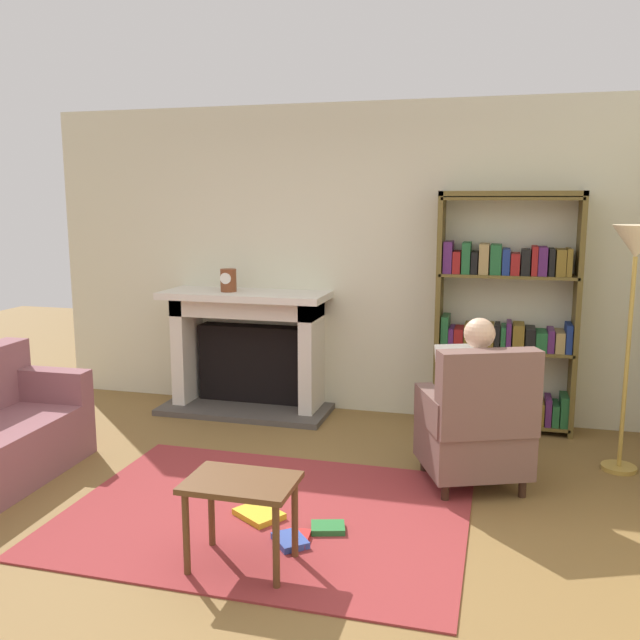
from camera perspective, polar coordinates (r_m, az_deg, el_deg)
name	(u,v)px	position (r m, az deg, el deg)	size (l,w,h in m)	color
ground	(248,538)	(4.08, -6.01, -17.55)	(14.00, 14.00, 0.00)	brown
back_wall	(349,261)	(6.09, 2.39, 4.95)	(5.60, 0.10, 2.70)	beige
area_rug	(266,513)	(4.33, -4.54, -15.74)	(2.40, 1.80, 0.01)	maroon
fireplace	(249,347)	(6.22, -5.94, -2.22)	(1.51, 0.64, 1.08)	#4C4742
mantel_clock	(228,280)	(6.07, -7.63, 3.29)	(0.14, 0.14, 0.20)	brown
bookshelf	(505,320)	(5.78, 15.15, 0.01)	(1.12, 0.32, 1.95)	brown
armchair_reading	(477,426)	(4.63, 12.89, -8.62)	(0.83, 0.82, 0.97)	#331E14
seated_reader	(472,392)	(4.68, 12.49, -5.89)	(0.50, 0.59, 1.14)	silver
side_table	(241,494)	(3.63, -6.57, -14.18)	(0.56, 0.39, 0.48)	brown
scattered_books	(285,526)	(4.12, -2.95, -16.75)	(0.72, 0.55, 0.04)	gold
floor_lamp	(635,264)	(5.07, 24.70, 4.23)	(0.32, 0.32, 1.72)	#B7933F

